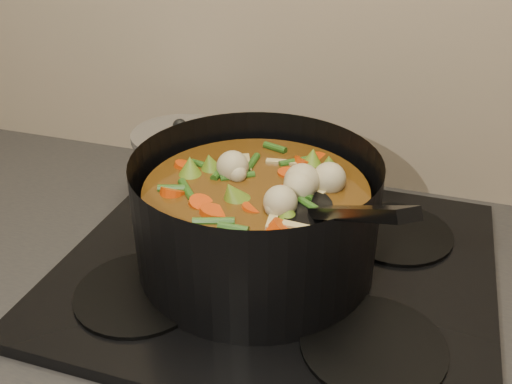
% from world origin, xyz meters
% --- Properties ---
extents(stovetop, '(0.62, 0.54, 0.03)m').
position_xyz_m(stovetop, '(0.00, 1.93, 0.92)').
color(stovetop, black).
rests_on(stovetop, counter).
extents(stockpot, '(0.45, 0.45, 0.25)m').
position_xyz_m(stockpot, '(-0.03, 1.92, 1.01)').
color(stockpot, black).
rests_on(stockpot, stovetop).
extents(saucepan, '(0.17, 0.17, 0.14)m').
position_xyz_m(saucepan, '(-0.22, 2.08, 0.99)').
color(saucepan, silver).
rests_on(saucepan, stovetop).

